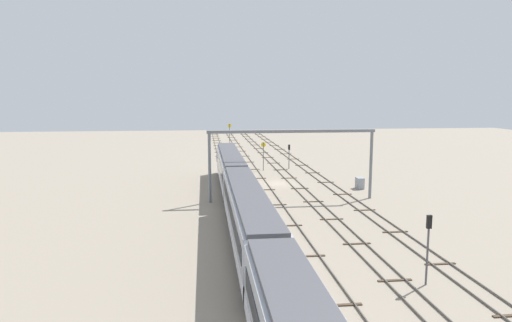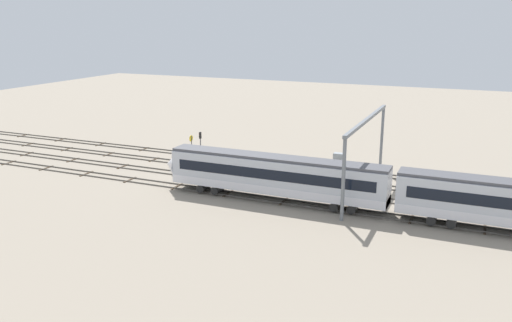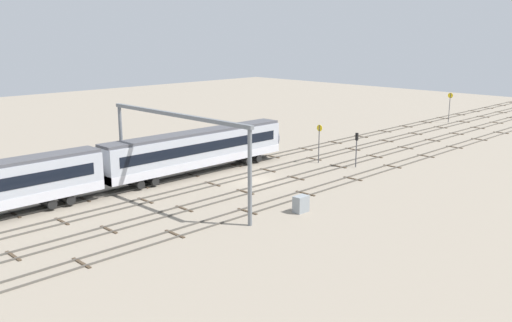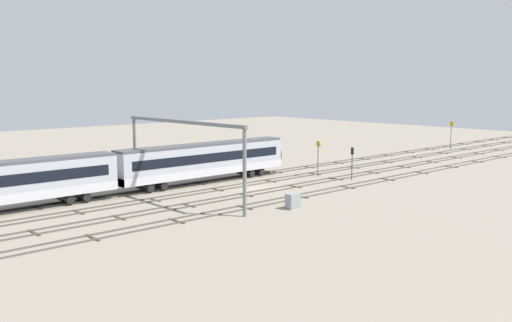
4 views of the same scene
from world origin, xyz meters
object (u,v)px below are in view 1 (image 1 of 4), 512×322
object	(u,v)px
speed_sign_near_foreground	(263,153)
signal_light_trackside_approach	(428,240)
overhead_gantry	(292,147)
train	(268,272)
speed_sign_mid_trackside	(230,131)
signal_light_trackside_departure	(289,153)
relay_cabinet	(360,183)

from	to	relation	value
speed_sign_near_foreground	signal_light_trackside_approach	world-z (taller)	signal_light_trackside_approach
overhead_gantry	signal_light_trackside_approach	world-z (taller)	overhead_gantry
overhead_gantry	train	bearing A→B (deg)	166.39
speed_sign_mid_trackside	train	bearing A→B (deg)	178.11
train	speed_sign_mid_trackside	size ratio (longest dim) A/B	18.84
speed_sign_near_foreground	signal_light_trackside_departure	xyz separation A→B (m)	(1.32, -4.63, -0.27)
overhead_gantry	signal_light_trackside_departure	bearing A→B (deg)	-9.89
speed_sign_near_foreground	signal_light_trackside_departure	world-z (taller)	speed_sign_near_foreground
signal_light_trackside_departure	signal_light_trackside_approach	bearing A→B (deg)	-179.84
overhead_gantry	relay_cabinet	distance (m)	13.29
relay_cabinet	speed_sign_near_foreground	bearing A→B (deg)	34.11
relay_cabinet	train	bearing A→B (deg)	153.04
train	overhead_gantry	size ratio (longest dim) A/B	4.95
train	overhead_gantry	xyz separation A→B (m)	(28.53, -6.91, 3.86)
signal_light_trackside_departure	train	bearing A→B (deg)	168.05
overhead_gantry	speed_sign_near_foreground	xyz separation A→B (m)	(22.06, 0.55, -3.49)
speed_sign_near_foreground	relay_cabinet	bearing A→B (deg)	-145.89
train	signal_light_trackside_departure	size ratio (longest dim) A/B	23.90
relay_cabinet	overhead_gantry	bearing A→B (deg)	118.56
speed_sign_mid_trackside	relay_cabinet	xyz separation A→B (m)	(-57.49, -14.40, -2.70)
speed_sign_near_foreground	signal_light_trackside_approach	size ratio (longest dim) A/B	0.99
speed_sign_near_foreground	relay_cabinet	world-z (taller)	speed_sign_near_foreground
signal_light_trackside_approach	relay_cabinet	size ratio (longest dim) A/B	3.18
signal_light_trackside_approach	relay_cabinet	world-z (taller)	signal_light_trackside_approach
signal_light_trackside_approach	signal_light_trackside_departure	size ratio (longest dim) A/B	1.15
overhead_gantry	signal_light_trackside_departure	distance (m)	24.03
signal_light_trackside_approach	speed_sign_near_foreground	bearing A→B (deg)	5.74
overhead_gantry	speed_sign_near_foreground	size ratio (longest dim) A/B	4.23
speed_sign_mid_trackside	signal_light_trackside_departure	world-z (taller)	speed_sign_mid_trackside
train	speed_sign_mid_trackside	distance (m)	91.79
train	relay_cabinet	size ratio (longest dim) A/B	66.18
signal_light_trackside_departure	relay_cabinet	bearing A→B (deg)	-159.98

